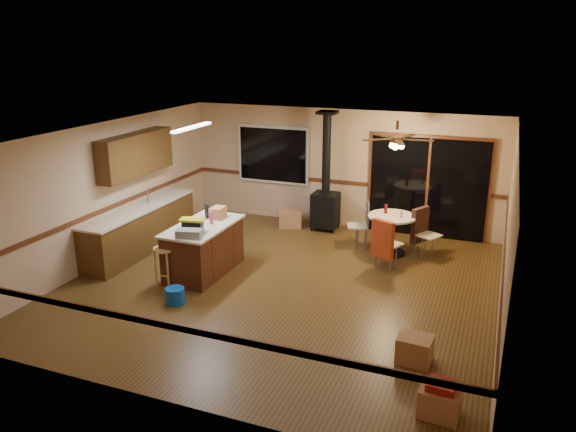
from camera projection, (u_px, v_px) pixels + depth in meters
The scene contains 35 objects.
floor at pixel (282, 285), 9.64m from camera, with size 7.00×7.00×0.00m, color #4F3515.
ceiling at pixel (281, 134), 8.85m from camera, with size 7.00×7.00×0.00m, color silver.
wall_back at pixel (341, 169), 12.35m from camera, with size 7.00×7.00×0.00m, color tan.
wall_front at pixel (161, 301), 6.14m from camera, with size 7.00×7.00×0.00m, color tan.
wall_left at pixel (108, 192), 10.46m from camera, with size 7.00×7.00×0.00m, color tan.
wall_right at pixel (508, 239), 8.03m from camera, with size 7.00×7.00×0.00m, color tan.
chair_rail at pixel (281, 230), 9.34m from camera, with size 7.00×7.00×0.08m, color #552815, non-canonical shape.
window at pixel (273, 155), 12.80m from camera, with size 1.72×0.10×1.32m, color black.
sliding_door at pixel (427, 188), 11.72m from camera, with size 2.52×0.10×2.10m, color black.
lower_cabinets at pixel (141, 230), 11.06m from camera, with size 0.60×3.00×0.86m, color #4F3214.
countertop at pixel (139, 208), 10.93m from camera, with size 0.64×3.04×0.04m, color beige.
upper_cabinets at pixel (136, 154), 10.84m from camera, with size 0.35×2.00×0.80m, color #4F3214.
kitchen_island at pixel (204, 249), 10.02m from camera, with size 0.88×1.68×0.90m.
wood_stove at pixel (326, 198), 12.19m from camera, with size 0.55×0.50×2.52m.
ceiling_fan at pixel (397, 142), 10.37m from camera, with size 0.24×0.24×0.55m.
fluorescent_strip at pixel (192, 127), 9.75m from camera, with size 0.10×1.20×0.04m, color white.
toolbox_grey at pixel (189, 233), 9.27m from camera, with size 0.42×0.23×0.13m, color slate.
toolbox_black at pixel (193, 226), 9.54m from camera, with size 0.34×0.18×0.19m, color black.
toolbox_yellow_lid at pixel (192, 220), 9.51m from camera, with size 0.42×0.22×0.03m, color gold.
box_on_island at pixel (218, 212), 10.25m from camera, with size 0.22×0.30×0.20m, color #A47048.
bottle_dark at pixel (207, 211), 10.22m from camera, with size 0.08×0.08×0.27m, color black.
bottle_pink at pixel (211, 218), 9.92m from camera, with size 0.07×0.07×0.23m, color #D84C8C.
bottle_white at pixel (219, 212), 10.32m from camera, with size 0.06×0.06×0.17m, color white.
bar_stool at pixel (166, 267), 9.52m from camera, with size 0.37×0.37×0.68m, color tan.
blue_bucket at pixel (175, 296), 8.93m from camera, with size 0.31×0.31×0.26m, color #0D4AB8.
dining_table at pixel (391, 228), 10.88m from camera, with size 0.93×0.93×0.78m.
glass_red at pixel (386, 209), 10.92m from camera, with size 0.07×0.07×0.18m, color #590C14.
glass_cream at pixel (401, 214), 10.68m from camera, with size 0.06×0.06×0.13m, color beige.
chair_left at pixel (363, 219), 11.19m from camera, with size 0.51×0.51×0.51m.
chair_near at pixel (383, 239), 10.08m from camera, with size 0.57×0.59×0.70m.
chair_right at pixel (421, 226), 10.79m from camera, with size 0.60×0.59×0.70m.
box_under_window at pixel (290, 218), 12.54m from camera, with size 0.49×0.39×0.39m, color #A47048.
box_corner_a at pixel (440, 402), 6.27m from camera, with size 0.44×0.37×0.34m, color #A47048.
box_corner_b at pixel (415, 349), 7.30m from camera, with size 0.44×0.37×0.35m, color #A47048.
box_small_red at pixel (441, 386), 6.20m from camera, with size 0.31×0.26×0.08m, color maroon.
Camera 1 is at (3.32, -8.18, 4.05)m, focal length 35.00 mm.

